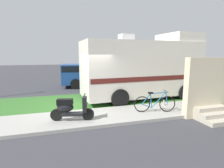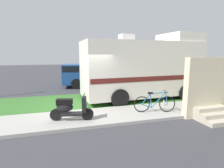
# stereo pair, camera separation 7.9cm
# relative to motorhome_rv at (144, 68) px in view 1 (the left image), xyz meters

# --- Properties ---
(ground_plane) EXTENTS (80.00, 80.00, 0.00)m
(ground_plane) POSITION_rel_motorhome_rv_xyz_m (-3.46, -1.26, -1.76)
(ground_plane) COLOR #38383D
(sidewalk) EXTENTS (24.00, 2.00, 0.12)m
(sidewalk) POSITION_rel_motorhome_rv_xyz_m (-3.46, -2.46, -1.70)
(sidewalk) COLOR #9E9B93
(sidewalk) RESTS_ON ground
(grass_strip) EXTENTS (24.00, 3.40, 0.08)m
(grass_strip) POSITION_rel_motorhome_rv_xyz_m (-3.46, 0.24, -1.72)
(grass_strip) COLOR #336628
(grass_strip) RESTS_ON ground
(motorhome_rv) EXTENTS (6.73, 2.83, 3.69)m
(motorhome_rv) POSITION_rel_motorhome_rv_xyz_m (0.00, 0.00, 0.00)
(motorhome_rv) COLOR silver
(motorhome_rv) RESTS_ON ground
(scooter) EXTENTS (1.56, 0.62, 0.97)m
(scooter) POSITION_rel_motorhome_rv_xyz_m (-4.23, -2.70, -1.19)
(scooter) COLOR black
(scooter) RESTS_ON ground
(bicycle) EXTENTS (1.70, 0.59, 0.89)m
(bicycle) POSITION_rel_motorhome_rv_xyz_m (-0.79, -2.70, -1.27)
(bicycle) COLOR black
(bicycle) RESTS_ON ground
(pickup_truck_near) EXTENTS (5.50, 2.48, 1.76)m
(pickup_truck_near) POSITION_rel_motorhome_rv_xyz_m (-2.23, 4.96, -0.82)
(pickup_truck_near) COLOR #1E478C
(pickup_truck_near) RESTS_ON ground
(porch_steps) EXTENTS (2.00, 1.26, 2.40)m
(porch_steps) POSITION_rel_motorhome_rv_xyz_m (1.11, -3.55, -0.80)
(porch_steps) COLOR #B2A893
(porch_steps) RESTS_ON ground
(bottle_green) EXTENTS (0.08, 0.08, 0.28)m
(bottle_green) POSITION_rel_motorhome_rv_xyz_m (0.14, -1.93, -1.53)
(bottle_green) COLOR #B2B2B7
(bottle_green) RESTS_ON ground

